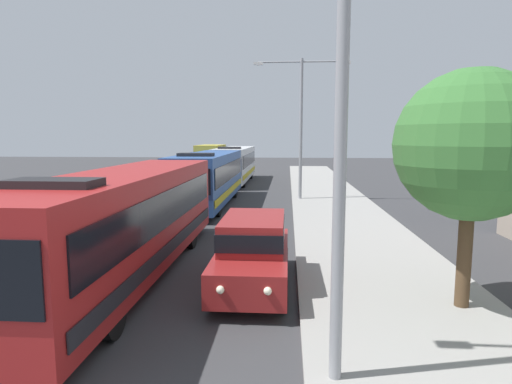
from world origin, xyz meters
TOP-DOWN VIEW (x-y plane):
  - bus_lead at (-1.30, 9.92)m, footprint 2.58×12.30m
  - bus_second_in_line at (-1.30, 23.00)m, footprint 2.58×11.71m
  - bus_middle at (-1.30, 35.73)m, footprint 2.58×12.11m
  - white_suv at (2.40, 9.38)m, footprint 1.86×4.94m
  - box_truck_oncoming at (-4.60, 41.30)m, footprint 2.35×7.57m
  - streetlamp_near at (4.10, 4.79)m, footprint 6.11×0.28m
  - streetlamp_mid at (4.10, 25.19)m, footprint 5.85×0.28m
  - roadside_tree at (7.34, 8.01)m, footprint 3.36×3.36m

SIDE VIEW (x-z plane):
  - white_suv at x=2.40m, z-range 0.08..1.98m
  - bus_second_in_line at x=-1.30m, z-range 0.09..3.30m
  - bus_middle at x=-1.30m, z-range 0.09..3.30m
  - bus_lead at x=-1.30m, z-range 0.09..3.30m
  - box_truck_oncoming at x=-4.60m, z-range 0.13..3.28m
  - roadside_tree at x=7.34m, z-range 1.14..6.53m
  - streetlamp_near at x=4.10m, z-range 1.10..9.52m
  - streetlamp_mid at x=4.10m, z-range 1.09..9.66m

